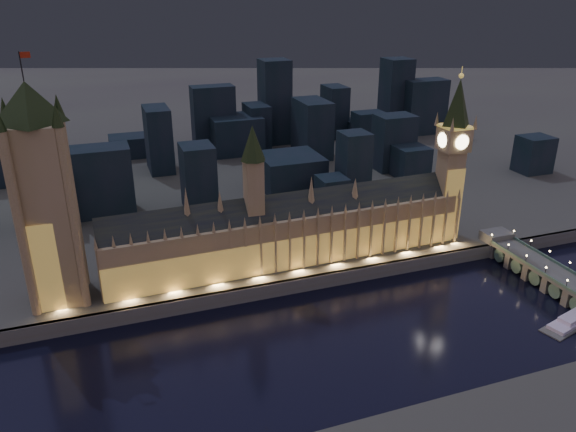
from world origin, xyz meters
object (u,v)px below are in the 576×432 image
object	(u,v)px
victoria_tower	(43,187)
westminster_bridge	(556,281)
palace_of_westminster	(289,231)
elizabeth_tower	(453,146)

from	to	relation	value
victoria_tower	westminster_bridge	xyz separation A→B (m)	(243.85, -65.38, -59.88)
victoria_tower	westminster_bridge	world-z (taller)	victoria_tower
westminster_bridge	palace_of_westminster	bearing A→B (deg)	152.64
palace_of_westminster	westminster_bridge	bearing A→B (deg)	-27.36
elizabeth_tower	palace_of_westminster	bearing A→B (deg)	-179.90
victoria_tower	elizabeth_tower	world-z (taller)	victoria_tower
palace_of_westminster	victoria_tower	world-z (taller)	victoria_tower
victoria_tower	elizabeth_tower	distance (m)	218.01
elizabeth_tower	westminster_bridge	xyz separation A→B (m)	(25.85, -65.38, -57.99)
palace_of_westminster	elizabeth_tower	bearing A→B (deg)	0.10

